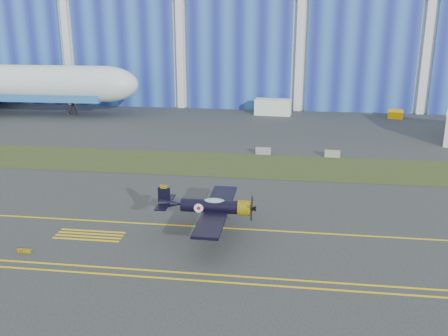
# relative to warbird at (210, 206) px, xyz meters

# --- Properties ---
(ground) EXTENTS (260.00, 260.00, 0.00)m
(ground) POSITION_rel_warbird_xyz_m (7.46, 6.60, -2.73)
(ground) COLOR #363A3B
(ground) RESTS_ON ground
(grass_median) EXTENTS (260.00, 10.00, 0.02)m
(grass_median) POSITION_rel_warbird_xyz_m (7.46, 20.60, -2.71)
(grass_median) COLOR #475128
(grass_median) RESTS_ON ground
(hangar) EXTENTS (220.00, 45.70, 30.00)m
(hangar) POSITION_rel_warbird_xyz_m (7.46, 78.38, 12.23)
(hangar) COLOR silver
(hangar) RESTS_ON ground
(taxiway_centreline) EXTENTS (200.00, 0.20, 0.02)m
(taxiway_centreline) POSITION_rel_warbird_xyz_m (7.46, 1.60, -2.72)
(taxiway_centreline) COLOR yellow
(taxiway_centreline) RESTS_ON ground
(edge_line_near) EXTENTS (80.00, 0.20, 0.02)m
(edge_line_near) POSITION_rel_warbird_xyz_m (7.46, -7.90, -2.72)
(edge_line_near) COLOR yellow
(edge_line_near) RESTS_ON ground
(edge_line_far) EXTENTS (80.00, 0.20, 0.02)m
(edge_line_far) POSITION_rel_warbird_xyz_m (7.46, -6.90, -2.72)
(edge_line_far) COLOR yellow
(edge_line_far) RESTS_ON ground
(hold_short_ladder) EXTENTS (6.00, 2.40, 0.02)m
(hold_short_ladder) POSITION_rel_warbird_xyz_m (-10.54, -1.50, -2.72)
(hold_short_ladder) COLOR yellow
(hold_short_ladder) RESTS_ON ground
(guard_board_left) EXTENTS (1.20, 0.15, 0.35)m
(guard_board_left) POSITION_rel_warbird_xyz_m (-14.54, -5.40, -2.55)
(guard_board_left) COLOR yellow
(guard_board_left) RESTS_ON ground
(warbird) EXTENTS (9.71, 11.68, 3.43)m
(warbird) POSITION_rel_warbird_xyz_m (0.00, 0.00, 0.00)
(warbird) COLOR black
(warbird) RESTS_ON ground
(shipping_container) EXTENTS (6.61, 3.03, 2.79)m
(shipping_container) POSITION_rel_warbird_xyz_m (3.14, 51.52, -1.33)
(shipping_container) COLOR white
(shipping_container) RESTS_ON ground
(tug) EXTENTS (2.74, 1.99, 1.45)m
(tug) POSITION_rel_warbird_xyz_m (24.48, 51.33, -2.00)
(tug) COLOR #FDB002
(tug) RESTS_ON ground
(barrier_a) EXTENTS (2.01, 0.65, 0.90)m
(barrier_a) POSITION_rel_warbird_xyz_m (3.02, 25.95, -2.28)
(barrier_a) COLOR gray
(barrier_a) RESTS_ON ground
(barrier_b) EXTENTS (2.03, 0.71, 0.90)m
(barrier_b) POSITION_rel_warbird_xyz_m (12.11, 25.78, -2.28)
(barrier_b) COLOR gray
(barrier_b) RESTS_ON ground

